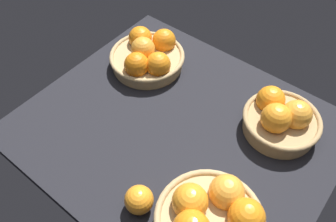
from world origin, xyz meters
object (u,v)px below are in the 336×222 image
(basket_near_right, at_px, (148,56))
(basket_near_left, at_px, (281,118))
(loose_orange_front_gap, at_px, (139,200))
(basket_far_left, at_px, (210,218))

(basket_near_right, height_order, basket_near_left, basket_near_left)
(basket_near_right, height_order, loose_orange_front_gap, basket_near_right)
(basket_near_right, bearing_deg, basket_near_left, -176.56)
(basket_near_right, relative_size, basket_far_left, 1.00)
(basket_near_right, distance_m, basket_near_left, 0.46)
(loose_orange_front_gap, bearing_deg, basket_near_right, -51.69)
(basket_near_right, xyz_separation_m, basket_far_left, (-0.47, 0.33, 0.01))
(basket_far_left, distance_m, loose_orange_front_gap, 0.17)
(basket_near_right, bearing_deg, basket_far_left, 144.68)
(basket_near_right, xyz_separation_m, loose_orange_front_gap, (-0.31, 0.39, -0.01))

